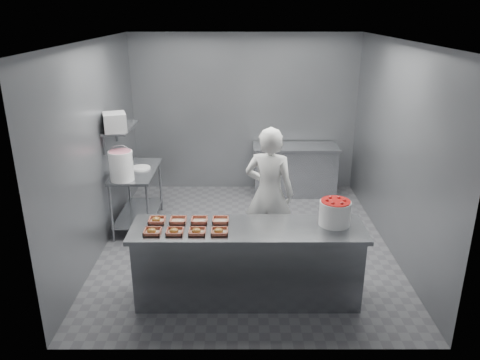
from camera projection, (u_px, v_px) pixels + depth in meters
name	position (u px, v px, depth m)	size (l,w,h in m)	color
floor	(246.00, 242.00, 6.74)	(4.50, 4.50, 0.00)	#4C4C51
ceiling	(247.00, 40.00, 5.77)	(4.50, 4.50, 0.00)	white
wall_back	(245.00, 114.00, 8.36)	(4.00, 0.04, 2.80)	slate
wall_left	(97.00, 149.00, 6.25)	(0.04, 4.50, 2.80)	slate
wall_right	(396.00, 149.00, 6.25)	(0.04, 4.50, 2.80)	slate
service_counter	(248.00, 263.00, 5.31)	(2.60, 0.70, 0.90)	slate
prep_table	(137.00, 189.00, 7.09)	(0.60, 1.20, 0.90)	slate
back_counter	(295.00, 170.00, 8.36)	(1.50, 0.60, 0.90)	slate
wall_shelf	(120.00, 128.00, 6.76)	(0.35, 0.90, 0.03)	slate
tray_0	(152.00, 231.00, 5.02)	(0.19, 0.18, 0.06)	tan
tray_1	(175.00, 231.00, 5.02)	(0.19, 0.18, 0.06)	tan
tray_2	(197.00, 231.00, 5.02)	(0.19, 0.18, 0.06)	tan
tray_3	(219.00, 231.00, 5.02)	(0.19, 0.18, 0.06)	tan
tray_4	(157.00, 220.00, 5.29)	(0.19, 0.18, 0.06)	tan
tray_5	(178.00, 220.00, 5.29)	(0.19, 0.18, 0.04)	tan
tray_6	(199.00, 220.00, 5.29)	(0.19, 0.18, 0.04)	tan
tray_7	(221.00, 220.00, 5.29)	(0.19, 0.18, 0.04)	tan
worker	(269.00, 193.00, 6.13)	(0.65, 0.43, 1.78)	silver
strawberry_tub	(335.00, 212.00, 5.18)	(0.35, 0.35, 0.29)	white
glaze_bucket	(121.00, 165.00, 6.51)	(0.35, 0.33, 0.51)	white
bucket_lid	(140.00, 168.00, 7.04)	(0.30, 0.30, 0.02)	white
rag	(135.00, 167.00, 7.09)	(0.13, 0.11, 0.02)	#CCB28C
appliance	(115.00, 122.00, 6.46)	(0.30, 0.34, 0.26)	gray
paper_stack	(273.00, 145.00, 8.20)	(0.30, 0.22, 0.05)	silver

